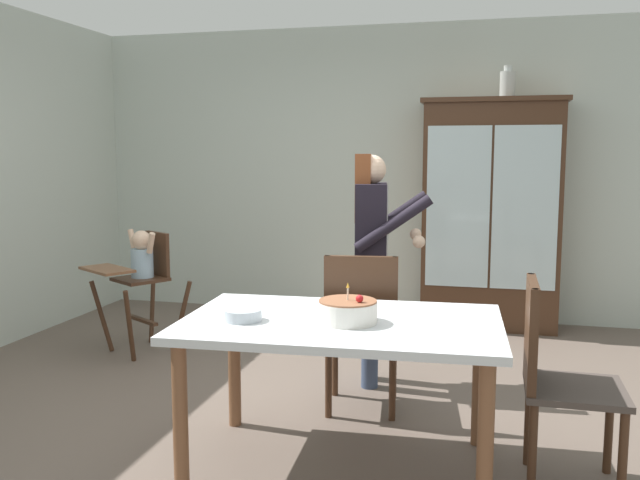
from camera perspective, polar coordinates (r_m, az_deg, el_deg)
The scene contains 11 objects.
ground_plane at distance 4.22m, azimuth -2.88°, elevation -14.11°, with size 6.24×6.24×0.00m, color #66564C.
wall_back at distance 6.49m, azimuth 3.83°, elevation 5.63°, with size 5.32×0.06×2.70m, color beige.
china_cabinet at distance 6.14m, azimuth 14.06°, elevation 2.11°, with size 1.22×0.48×2.00m.
ceramic_vase at distance 6.15m, azimuth 15.38°, elevation 12.45°, with size 0.13×0.13×0.27m.
high_chair_with_toddler at distance 5.42m, azimuth -14.73°, elevation -2.32°, with size 0.79×0.84×0.95m.
adult_person at distance 4.49m, azimuth 4.37°, elevation -0.01°, with size 0.56×0.54×1.53m.
dining_table at distance 3.34m, azimuth 1.77°, elevation -8.16°, with size 1.57×1.03×0.74m.
birthday_cake at distance 3.25m, azimuth 2.33°, elevation -5.96°, with size 0.28×0.28×0.19m.
serving_bowl at distance 3.30m, azimuth -6.44°, elevation -6.24°, with size 0.18×0.18×0.06m, color #B2BCC6.
dining_chair_far_side at distance 4.03m, azimuth 3.49°, elevation -6.84°, with size 0.49×0.49×0.96m.
dining_chair_right_end at distance 3.36m, azimuth 18.79°, elevation -10.11°, with size 0.44×0.44×0.96m.
Camera 1 is at (1.15, -3.75, 1.54)m, focal length 38.36 mm.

